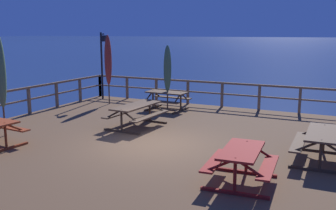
{
  "coord_description": "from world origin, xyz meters",
  "views": [
    {
      "loc": [
        5.07,
        -9.41,
        3.82
      ],
      "look_at": [
        0.0,
        0.97,
        1.61
      ],
      "focal_mm": 40.87,
      "sensor_mm": 36.0,
      "label": 1
    }
  ],
  "objects_px": {
    "picnic_table_mid_left": "(167,97)",
    "picnic_table_front_left": "(323,140)",
    "picnic_table_mid_centre": "(241,159)",
    "patio_umbrella_tall_mid_left": "(0,72)",
    "patio_umbrella_short_mid": "(108,60)",
    "patio_umbrella_tall_back_left": "(167,69)",
    "lamp_post_hooked": "(103,56)",
    "picnic_table_back_right": "(136,111)"
  },
  "relations": [
    {
      "from": "patio_umbrella_short_mid",
      "to": "patio_umbrella_tall_mid_left",
      "type": "xyz_separation_m",
      "value": [
        0.17,
        -5.95,
        0.05
      ]
    },
    {
      "from": "picnic_table_back_right",
      "to": "picnic_table_front_left",
      "type": "distance_m",
      "value": 6.13
    },
    {
      "from": "patio_umbrella_short_mid",
      "to": "lamp_post_hooked",
      "type": "height_order",
      "value": "lamp_post_hooked"
    },
    {
      "from": "lamp_post_hooked",
      "to": "picnic_table_front_left",
      "type": "bearing_deg",
      "value": -26.31
    },
    {
      "from": "picnic_table_mid_left",
      "to": "patio_umbrella_short_mid",
      "type": "relative_size",
      "value": 0.56
    },
    {
      "from": "picnic_table_back_right",
      "to": "picnic_table_front_left",
      "type": "relative_size",
      "value": 1.09
    },
    {
      "from": "picnic_table_back_right",
      "to": "patio_umbrella_tall_back_left",
      "type": "bearing_deg",
      "value": 96.41
    },
    {
      "from": "picnic_table_front_left",
      "to": "patio_umbrella_tall_mid_left",
      "type": "distance_m",
      "value": 9.44
    },
    {
      "from": "patio_umbrella_short_mid",
      "to": "patio_umbrella_tall_mid_left",
      "type": "height_order",
      "value": "patio_umbrella_tall_mid_left"
    },
    {
      "from": "picnic_table_mid_centre",
      "to": "patio_umbrella_tall_back_left",
      "type": "relative_size",
      "value": 0.64
    },
    {
      "from": "picnic_table_front_left",
      "to": "patio_umbrella_tall_back_left",
      "type": "relative_size",
      "value": 0.74
    },
    {
      "from": "picnic_table_front_left",
      "to": "lamp_post_hooked",
      "type": "relative_size",
      "value": 0.63
    },
    {
      "from": "patio_umbrella_short_mid",
      "to": "picnic_table_mid_centre",
      "type": "bearing_deg",
      "value": -39.45
    },
    {
      "from": "picnic_table_back_right",
      "to": "lamp_post_hooked",
      "type": "xyz_separation_m",
      "value": [
        -4.22,
        4.01,
        1.55
      ]
    },
    {
      "from": "picnic_table_mid_left",
      "to": "patio_umbrella_short_mid",
      "type": "xyz_separation_m",
      "value": [
        -2.94,
        0.06,
        1.41
      ]
    },
    {
      "from": "picnic_table_back_right",
      "to": "patio_umbrella_short_mid",
      "type": "bearing_deg",
      "value": 136.41
    },
    {
      "from": "picnic_table_mid_left",
      "to": "picnic_table_mid_centre",
      "type": "height_order",
      "value": "same"
    },
    {
      "from": "picnic_table_back_right",
      "to": "lamp_post_hooked",
      "type": "bearing_deg",
      "value": 136.46
    },
    {
      "from": "picnic_table_mid_left",
      "to": "patio_umbrella_short_mid",
      "type": "height_order",
      "value": "patio_umbrella_short_mid"
    },
    {
      "from": "picnic_table_mid_left",
      "to": "picnic_table_front_left",
      "type": "relative_size",
      "value": 0.86
    },
    {
      "from": "picnic_table_front_left",
      "to": "picnic_table_mid_centre",
      "type": "bearing_deg",
      "value": -122.25
    },
    {
      "from": "patio_umbrella_short_mid",
      "to": "patio_umbrella_tall_mid_left",
      "type": "bearing_deg",
      "value": -88.38
    },
    {
      "from": "picnic_table_mid_left",
      "to": "picnic_table_back_right",
      "type": "bearing_deg",
      "value": -83.28
    },
    {
      "from": "picnic_table_mid_centre",
      "to": "patio_umbrella_tall_back_left",
      "type": "xyz_separation_m",
      "value": [
        -4.94,
        6.5,
        1.16
      ]
    },
    {
      "from": "patio_umbrella_short_mid",
      "to": "patio_umbrella_tall_mid_left",
      "type": "relative_size",
      "value": 0.97
    },
    {
      "from": "patio_umbrella_tall_mid_left",
      "to": "patio_umbrella_short_mid",
      "type": "bearing_deg",
      "value": 91.62
    },
    {
      "from": "patio_umbrella_short_mid",
      "to": "patio_umbrella_tall_back_left",
      "type": "relative_size",
      "value": 1.15
    },
    {
      "from": "picnic_table_front_left",
      "to": "patio_umbrella_tall_mid_left",
      "type": "bearing_deg",
      "value": -169.2
    },
    {
      "from": "picnic_table_mid_left",
      "to": "picnic_table_mid_centre",
      "type": "bearing_deg",
      "value": -52.4
    },
    {
      "from": "picnic_table_mid_centre",
      "to": "lamp_post_hooked",
      "type": "distance_m",
      "value": 11.59
    },
    {
      "from": "patio_umbrella_short_mid",
      "to": "patio_umbrella_tall_back_left",
      "type": "xyz_separation_m",
      "value": [
        2.95,
        0.01,
        -0.26
      ]
    },
    {
      "from": "picnic_table_mid_left",
      "to": "picnic_table_mid_centre",
      "type": "xyz_separation_m",
      "value": [
        4.95,
        -6.43,
        -0.0
      ]
    },
    {
      "from": "patio_umbrella_short_mid",
      "to": "picnic_table_mid_left",
      "type": "bearing_deg",
      "value": -1.17
    },
    {
      "from": "picnic_table_back_right",
      "to": "patio_umbrella_short_mid",
      "type": "height_order",
      "value": "patio_umbrella_short_mid"
    },
    {
      "from": "patio_umbrella_tall_back_left",
      "to": "picnic_table_front_left",
      "type": "bearing_deg",
      "value": -33.36
    },
    {
      "from": "patio_umbrella_short_mid",
      "to": "lamp_post_hooked",
      "type": "relative_size",
      "value": 0.97
    },
    {
      "from": "picnic_table_back_right",
      "to": "picnic_table_front_left",
      "type": "xyz_separation_m",
      "value": [
        6.04,
        -1.06,
        -0.0
      ]
    },
    {
      "from": "picnic_table_mid_left",
      "to": "patio_umbrella_tall_mid_left",
      "type": "distance_m",
      "value": 6.67
    },
    {
      "from": "patio_umbrella_short_mid",
      "to": "picnic_table_back_right",
      "type": "bearing_deg",
      "value": -43.59
    },
    {
      "from": "picnic_table_mid_centre",
      "to": "patio_umbrella_tall_mid_left",
      "type": "bearing_deg",
      "value": 175.98
    },
    {
      "from": "picnic_table_back_right",
      "to": "picnic_table_mid_left",
      "type": "distance_m",
      "value": 3.1
    },
    {
      "from": "patio_umbrella_tall_mid_left",
      "to": "picnic_table_mid_left",
      "type": "bearing_deg",
      "value": 64.83
    }
  ]
}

